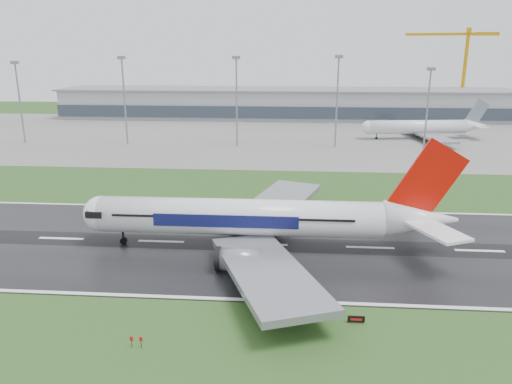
{
  "coord_description": "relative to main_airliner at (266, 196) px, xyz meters",
  "views": [
    {
      "loc": [
        5.22,
        -87.11,
        35.71
      ],
      "look_at": [
        -2.46,
        12.0,
        7.0
      ],
      "focal_mm": 34.48,
      "sensor_mm": 36.0,
      "label": 1
    }
  ],
  "objects": [
    {
      "name": "ground",
      "position": [
        -0.45,
        1.69,
        -10.25
      ],
      "size": [
        520.0,
        520.0,
        0.0
      ],
      "primitive_type": "plane",
      "color": "#234619",
      "rests_on": "ground"
    },
    {
      "name": "runway",
      "position": [
        -0.45,
        1.69,
        -10.2
      ],
      "size": [
        400.0,
        45.0,
        0.1
      ],
      "primitive_type": "cube",
      "color": "black",
      "rests_on": "ground"
    },
    {
      "name": "apron",
      "position": [
        -0.45,
        126.69,
        -10.21
      ],
      "size": [
        400.0,
        130.0,
        0.08
      ],
      "primitive_type": "cube",
      "color": "slate",
      "rests_on": "ground"
    },
    {
      "name": "terminal",
      "position": [
        -0.45,
        186.69,
        -2.75
      ],
      "size": [
        240.0,
        36.0,
        15.0
      ],
      "primitive_type": "cube",
      "color": "#8F939A",
      "rests_on": "ground"
    },
    {
      "name": "main_airliner",
      "position": [
        0.0,
        0.0,
        0.0
      ],
      "size": [
        68.85,
        65.58,
        20.29
      ],
      "primitive_type": null,
      "rotation": [
        0.0,
        0.0,
        0.0
      ],
      "color": "white",
      "rests_on": "runway"
    },
    {
      "name": "parked_airliner",
      "position": [
        58.19,
        123.61,
        -2.22
      ],
      "size": [
        60.83,
        57.66,
        15.89
      ],
      "primitive_type": null,
      "rotation": [
        0.0,
        0.0,
        0.14
      ],
      "color": "silver",
      "rests_on": "apron"
    },
    {
      "name": "tower_crane",
      "position": [
        98.06,
        201.69,
        13.37
      ],
      "size": [
        47.64,
        12.25,
        47.23
      ],
      "primitive_type": null,
      "rotation": [
        0.0,
        0.0,
        -0.2
      ],
      "color": "#C38706",
      "rests_on": "ground"
    },
    {
      "name": "runway_sign",
      "position": [
        13.77,
        -25.23,
        -9.73
      ],
      "size": [
        2.31,
        0.33,
        1.04
      ],
      "primitive_type": null,
      "rotation": [
        0.0,
        0.0,
        -0.03
      ],
      "color": "black",
      "rests_on": "ground"
    },
    {
      "name": "floodmast_0",
      "position": [
        -102.74,
        101.69,
        5.08
      ],
      "size": [
        0.64,
        0.64,
        30.65
      ],
      "primitive_type": "cylinder",
      "color": "gray",
      "rests_on": "ground"
    },
    {
      "name": "floodmast_1",
      "position": [
        -60.6,
        101.69,
        6.0
      ],
      "size": [
        0.64,
        0.64,
        32.5
      ],
      "primitive_type": "cylinder",
      "color": "gray",
      "rests_on": "ground"
    },
    {
      "name": "floodmast_2",
      "position": [
        -17.09,
        101.69,
        6.04
      ],
      "size": [
        0.64,
        0.64,
        32.58
      ],
      "primitive_type": "cylinder",
      "color": "gray",
      "rests_on": "ground"
    },
    {
      "name": "floodmast_3",
      "position": [
        20.6,
        101.69,
        6.22
      ],
      "size": [
        0.64,
        0.64,
        32.93
      ],
      "primitive_type": "cylinder",
      "color": "gray",
      "rests_on": "ground"
    },
    {
      "name": "floodmast_4",
      "position": [
        53.83,
        101.69,
        4.08
      ],
      "size": [
        0.64,
        0.64,
        28.65
      ],
      "primitive_type": "cylinder",
      "color": "gray",
      "rests_on": "ground"
    }
  ]
}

